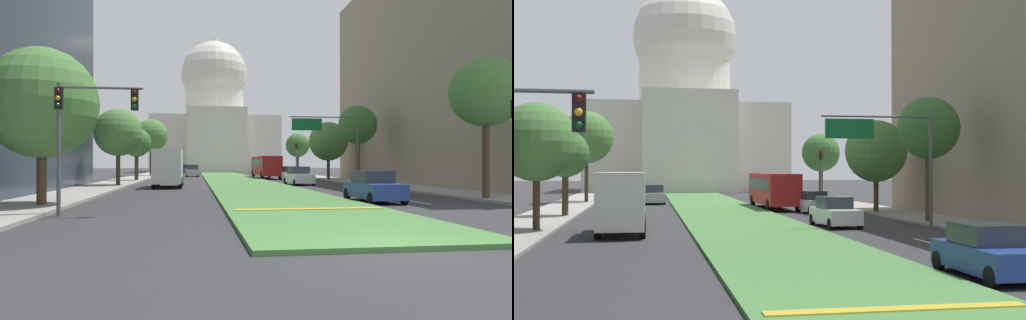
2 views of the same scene
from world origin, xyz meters
The scene contains 26 objects.
ground_plane centered at (0.00, 49.20, 0.00)m, with size 260.00×260.00×0.00m, color #333335.
grass_median centered at (0.00, 44.28, 0.07)m, with size 6.98×88.56×0.14m, color #4C8442.
median_curb_nose centered at (0.00, 8.34, 0.16)m, with size 6.28×0.50×0.04m, color gold.
lane_dashes_right centered at (7.00, 31.75, 0.00)m, with size 0.16×34.99×0.01m.
sidewalk_left centered at (-12.50, 39.36, 0.07)m, with size 4.00×88.56×0.15m, color #9E9991.
sidewalk_right centered at (12.50, 39.36, 0.07)m, with size 4.00×88.56×0.15m, color #9E9991.
midrise_block_right centered at (22.70, 29.47, 11.10)m, with size 16.39×36.05×22.20m, color tan.
capitol_building centered at (0.00, 97.77, 12.53)m, with size 29.17×24.67×32.24m.
traffic_light_near_left centered at (-9.16, 8.46, 3.80)m, with size 3.34×0.35×5.20m.
traffic_light_far_right centered at (10.00, 53.78, 3.31)m, with size 0.28×0.35×5.20m.
overhead_guide_sign centered at (7.73, 29.70, 4.69)m, with size 6.52×0.20×6.50m.
street_tree_left_near centered at (-11.81, 12.11, 4.86)m, with size 5.15×5.15×7.45m.
street_tree_right_near centered at (11.19, 12.82, 5.99)m, with size 3.86×3.86×7.96m.
street_tree_left_mid centered at (-11.44, 30.75, 4.77)m, with size 4.20×4.20×6.89m.
street_tree_right_mid centered at (11.25, 32.42, 5.81)m, with size 3.82×3.82×7.77m.
street_tree_left_far centered at (-11.25, 41.77, 4.34)m, with size 3.25×3.25×6.02m.
street_tree_right_far centered at (11.13, 41.76, 4.66)m, with size 4.65×4.65×7.00m.
street_tree_left_distant centered at (-11.52, 61.33, 6.39)m, with size 5.14×5.14×8.98m.
street_tree_right_distant centered at (11.90, 61.05, 4.97)m, with size 3.93×3.93×6.97m.
sedan_lead_stopped centered at (4.75, 13.00, 0.79)m, with size 1.96×4.49×1.67m.
sedan_midblock centered at (5.06, 31.52, 0.82)m, with size 2.09×4.56×1.75m.
sedan_distant centered at (6.71, 43.12, 0.79)m, with size 2.07×4.22×1.68m.
sedan_far_horizon centered at (-5.07, 58.42, 0.84)m, with size 2.11×4.37×1.82m.
sedan_very_far centered at (-6.80, 75.99, 0.84)m, with size 2.16×4.53×1.80m.
box_truck_delivery centered at (-6.96, 28.68, 1.68)m, with size 2.40×6.40×3.20m.
city_bus centered at (4.75, 49.38, 1.77)m, with size 2.62×11.00×2.95m.
Camera 1 is at (-4.75, -9.72, 2.07)m, focal length 31.20 mm.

